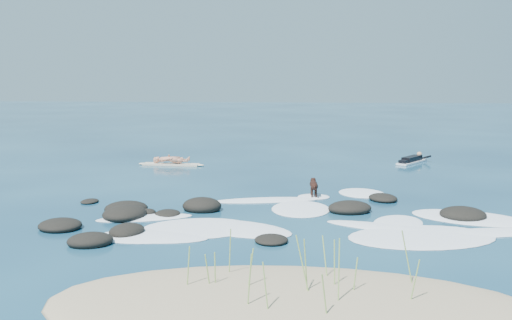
# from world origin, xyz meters

# --- Properties ---
(ground) EXTENTS (160.00, 160.00, 0.00)m
(ground) POSITION_xyz_m (0.00, 0.00, 0.00)
(ground) COLOR #0A2642
(ground) RESTS_ON ground
(sand_dune) EXTENTS (9.00, 4.40, 0.60)m
(sand_dune) POSITION_xyz_m (0.00, -8.20, 0.00)
(sand_dune) COLOR #9E8966
(sand_dune) RESTS_ON ground
(dune_grass) EXTENTS (4.22, 2.08, 1.22)m
(dune_grass) POSITION_xyz_m (0.08, -7.96, 0.61)
(dune_grass) COLOR #85AF54
(dune_grass) RESTS_ON ground
(reef_rocks) EXTENTS (14.95, 7.24, 0.61)m
(reef_rocks) POSITION_xyz_m (0.44, -2.16, 0.11)
(reef_rocks) COLOR black
(reef_rocks) RESTS_ON ground
(breaking_foam) EXTENTS (12.74, 8.24, 0.12)m
(breaking_foam) POSITION_xyz_m (0.47, -2.04, 0.01)
(breaking_foam) COLOR white
(breaking_foam) RESTS_ON ground
(standing_surfer_rig) EXTENTS (3.19, 0.71, 1.81)m
(standing_surfer_rig) POSITION_xyz_m (-6.28, 8.07, 0.71)
(standing_surfer_rig) COLOR beige
(standing_surfer_rig) RESTS_ON ground
(paddling_surfer_rig) EXTENTS (1.88, 2.40, 0.46)m
(paddling_surfer_rig) POSITION_xyz_m (5.10, 10.02, 0.16)
(paddling_surfer_rig) COLOR white
(paddling_surfer_rig) RESTS_ON ground
(dog) EXTENTS (0.30, 1.03, 0.65)m
(dog) POSITION_xyz_m (0.37, 1.45, 0.43)
(dog) COLOR black
(dog) RESTS_ON ground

